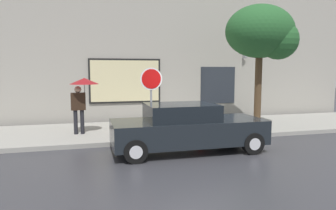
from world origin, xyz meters
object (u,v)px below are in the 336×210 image
at_px(stop_sign, 151,88).
at_px(pedestrian_with_umbrella, 82,89).
at_px(street_tree, 264,34).
at_px(parked_car, 187,128).
at_px(fire_hydrant, 201,121).

bearing_deg(stop_sign, pedestrian_with_umbrella, 153.10).
bearing_deg(street_tree, stop_sign, -171.95).
bearing_deg(pedestrian_with_umbrella, stop_sign, -26.90).
bearing_deg(street_tree, parked_car, -150.12).
relative_size(parked_car, fire_hydrant, 5.48).
bearing_deg(pedestrian_with_umbrella, fire_hydrant, -9.49).
distance_m(parked_car, stop_sign, 2.07).
bearing_deg(parked_car, fire_hydrant, 58.38).
height_order(parked_car, fire_hydrant, parked_car).
xyz_separation_m(parked_car, stop_sign, (-0.75, 1.57, 1.12)).
xyz_separation_m(street_tree, stop_sign, (-4.63, -0.65, -2.02)).
distance_m(fire_hydrant, street_tree, 4.22).
distance_m(pedestrian_with_umbrella, street_tree, 7.23).
height_order(parked_car, stop_sign, stop_sign).
height_order(pedestrian_with_umbrella, stop_sign, stop_sign).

